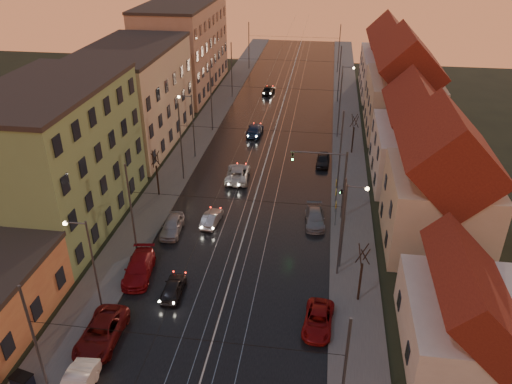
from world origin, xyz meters
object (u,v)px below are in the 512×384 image
at_px(driving_car_1, 212,218).
at_px(parked_left_3, 172,226).
at_px(street_lamp_2, 190,120).
at_px(parked_left_1, 101,333).
at_px(driving_car_2, 238,173).
at_px(driving_car_4, 269,90).
at_px(street_lamp_3, 343,87).
at_px(driving_car_0, 173,287).
at_px(street_lamp_0, 89,259).
at_px(dumpster, 23,383).
at_px(traffic_light_mast, 334,176).
at_px(parked_right_1, 315,218).
at_px(parked_left_2, 139,268).
at_px(street_lamp_1, 348,219).
at_px(driving_car_3, 255,130).
at_px(parked_right_2, 323,160).
at_px(parked_right_0, 318,320).

distance_m(driving_car_1, parked_left_3, 3.88).
relative_size(street_lamp_2, parked_left_1, 1.48).
distance_m(driving_car_2, parked_left_3, 12.40).
bearing_deg(driving_car_2, driving_car_4, -93.15).
xyz_separation_m(street_lamp_3, driving_car_0, (-13.21, -41.25, -4.26)).
distance_m(street_lamp_0, driving_car_1, 15.07).
bearing_deg(street_lamp_2, driving_car_1, -68.84).
bearing_deg(driving_car_4, dumpster, 88.30).
xyz_separation_m(street_lamp_2, parked_left_3, (2.37, -16.71, -4.15)).
bearing_deg(traffic_light_mast, dumpster, -128.47).
relative_size(street_lamp_0, parked_right_1, 1.80).
relative_size(driving_car_0, parked_left_2, 0.72).
relative_size(street_lamp_1, parked_left_1, 1.48).
bearing_deg(driving_car_3, street_lamp_1, 112.45).
height_order(street_lamp_3, parked_left_1, street_lamp_3).
xyz_separation_m(street_lamp_1, driving_car_4, (-12.03, 47.02, -4.18)).
bearing_deg(driving_car_3, street_lamp_0, 80.09).
height_order(driving_car_2, parked_left_3, driving_car_2).
height_order(street_lamp_3, parked_right_2, street_lamp_3).
height_order(driving_car_2, parked_right_1, driving_car_2).
relative_size(parked_left_2, parked_left_3, 1.20).
relative_size(driving_car_1, parked_left_1, 0.70).
xyz_separation_m(driving_car_0, driving_car_4, (1.17, 52.27, 0.07)).
bearing_deg(street_lamp_2, parked_left_1, -87.20).
bearing_deg(driving_car_4, driving_car_3, 96.42).
distance_m(street_lamp_1, parked_right_0, 8.63).
relative_size(driving_car_2, parked_right_0, 1.20).
xyz_separation_m(driving_car_1, parked_left_3, (-3.32, -1.99, 0.11)).
bearing_deg(driving_car_4, driving_car_1, 94.70).
xyz_separation_m(street_lamp_1, parked_left_2, (-16.65, -3.41, -4.14)).
distance_m(street_lamp_3, driving_car_4, 16.85).
bearing_deg(driving_car_0, driving_car_2, -96.28).
bearing_deg(parked_left_1, parked_left_3, 85.70).
distance_m(street_lamp_3, parked_right_1, 29.70).
relative_size(street_lamp_3, parked_left_2, 1.55).
bearing_deg(street_lamp_3, driving_car_0, -107.76).
xyz_separation_m(street_lamp_3, driving_car_3, (-11.69, -7.43, -4.19)).
bearing_deg(dumpster, parked_left_3, 90.91).
distance_m(street_lamp_0, driving_car_0, 7.12).
height_order(street_lamp_1, driving_car_3, street_lamp_1).
height_order(street_lamp_3, driving_car_4, street_lamp_3).
bearing_deg(driving_car_2, street_lamp_2, -41.36).
distance_m(street_lamp_0, driving_car_4, 55.53).
distance_m(street_lamp_2, driving_car_1, 16.35).
bearing_deg(traffic_light_mast, parked_right_0, -92.84).
relative_size(traffic_light_mast, parked_left_1, 1.34).
relative_size(street_lamp_1, driving_car_2, 1.50).
bearing_deg(traffic_light_mast, parked_left_3, -162.27).
distance_m(street_lamp_1, dumpster, 25.47).
bearing_deg(parked_left_2, street_lamp_2, 86.10).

